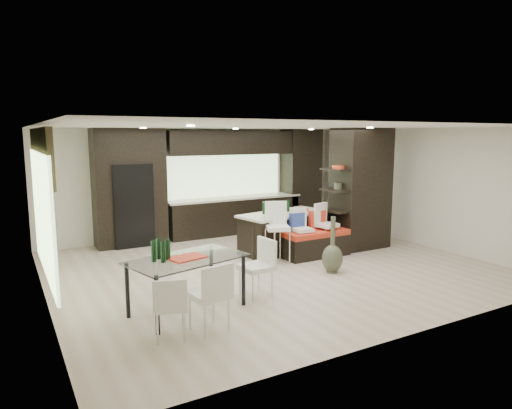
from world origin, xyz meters
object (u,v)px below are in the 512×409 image
bench (316,243)px  floor_vase (333,245)px  chair_far (170,310)px  kitchen_island (283,232)px  stool_mid (302,239)px  dining_table (188,285)px  chair_end (256,271)px  stool_right (327,234)px  chair_near (209,299)px  stool_left (277,239)px

bench → floor_vase: floor_vase is taller
chair_far → kitchen_island: bearing=57.4°
kitchen_island → stool_mid: 0.72m
kitchen_island → dining_table: size_ratio=1.24×
chair_far → chair_end: chair_end is taller
dining_table → stool_right: bearing=7.8°
stool_right → chair_near: 4.39m
bench → dining_table: dining_table is taller
stool_left → kitchen_island: bearing=71.6°
stool_mid → floor_vase: 1.08m
chair_end → stool_left: bearing=-47.1°
floor_vase → chair_near: size_ratio=1.23×
floor_vase → dining_table: floor_vase is taller
stool_left → floor_vase: floor_vase is taller
chair_near → chair_far: bearing=168.0°
stool_right → chair_far: stool_right is taller
chair_near → kitchen_island: bearing=35.4°
floor_vase → chair_far: 3.76m
stool_mid → chair_near: bearing=-139.1°
stool_mid → chair_end: (-1.97, -1.54, 0.01)m
kitchen_island → dining_table: bearing=-155.0°
bench → chair_end: chair_end is taller
stool_right → floor_vase: (-0.70, -1.06, 0.08)m
dining_table → chair_end: size_ratio=1.93×
floor_vase → stool_right: bearing=56.7°
chair_far → dining_table: bearing=73.1°
chair_near → chair_end: chair_near is taller
kitchen_island → chair_far: (-3.63, -3.02, -0.04)m
dining_table → chair_near: bearing=-104.5°
kitchen_island → bench: (0.35, -0.74, -0.15)m
stool_right → chair_far: size_ratio=1.17×
stool_right → floor_vase: size_ratio=0.84×
kitchen_island → stool_left: size_ratio=2.06×
chair_near → bench: bearing=24.7°
kitchen_island → bench: bearing=-75.8°
chair_far → chair_end: (1.66, 0.75, 0.05)m
stool_mid → stool_right: 0.63m
stool_right → dining_table: 4.04m
kitchen_island → floor_vase: floor_vase is taller
floor_vase → chair_near: 3.29m
kitchen_island → stool_left: stool_left is taller
kitchen_island → chair_far: 4.72m
stool_mid → chair_near: size_ratio=0.98×
stool_left → stool_right: 1.26m
kitchen_island → chair_end: chair_end is taller
stool_mid → chair_end: size_ratio=0.98×
kitchen_island → dining_table: 3.85m
kitchen_island → chair_end: 3.01m
chair_end → dining_table: bearing=84.6°
kitchen_island → floor_vase: (-0.07, -1.80, 0.10)m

